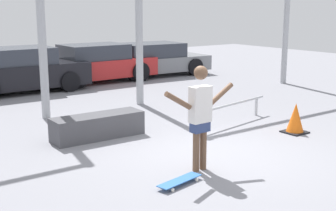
{
  "coord_description": "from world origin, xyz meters",
  "views": [
    {
      "loc": [
        -5.56,
        -6.11,
        2.7
      ],
      "look_at": [
        -0.29,
        1.05,
        0.79
      ],
      "focal_mm": 50.0,
      "sensor_mm": 36.0,
      "label": 1
    }
  ],
  "objects_px": {
    "parked_car_grey": "(153,60)",
    "skateboarder": "(200,112)",
    "parked_car_black": "(20,71)",
    "parked_car_red": "(97,64)",
    "traffic_cone": "(295,118)",
    "skateboard": "(180,181)",
    "grind_box": "(98,126)",
    "grind_rail": "(229,108)"
  },
  "relations": [
    {
      "from": "parked_car_grey",
      "to": "skateboarder",
      "type": "bearing_deg",
      "value": -116.33
    },
    {
      "from": "skateboarder",
      "to": "parked_car_black",
      "type": "xyz_separation_m",
      "value": [
        0.08,
        8.89,
        -0.32
      ]
    },
    {
      "from": "parked_car_red",
      "to": "traffic_cone",
      "type": "relative_size",
      "value": 6.18
    },
    {
      "from": "skateboard",
      "to": "traffic_cone",
      "type": "height_order",
      "value": "traffic_cone"
    },
    {
      "from": "skateboarder",
      "to": "grind_box",
      "type": "distance_m",
      "value": 2.88
    },
    {
      "from": "skateboarder",
      "to": "parked_car_grey",
      "type": "height_order",
      "value": "skateboarder"
    },
    {
      "from": "traffic_cone",
      "to": "skateboarder",
      "type": "bearing_deg",
      "value": -169.8
    },
    {
      "from": "traffic_cone",
      "to": "skateboard",
      "type": "bearing_deg",
      "value": -166.87
    },
    {
      "from": "grind_rail",
      "to": "parked_car_grey",
      "type": "height_order",
      "value": "parked_car_grey"
    },
    {
      "from": "parked_car_black",
      "to": "skateboarder",
      "type": "bearing_deg",
      "value": -89.56
    },
    {
      "from": "skateboarder",
      "to": "grind_rail",
      "type": "bearing_deg",
      "value": 36.41
    },
    {
      "from": "grind_rail",
      "to": "traffic_cone",
      "type": "bearing_deg",
      "value": -66.93
    },
    {
      "from": "skateboarder",
      "to": "grind_box",
      "type": "bearing_deg",
      "value": 97.67
    },
    {
      "from": "grind_rail",
      "to": "grind_box",
      "type": "bearing_deg",
      "value": 166.11
    },
    {
      "from": "grind_box",
      "to": "grind_rail",
      "type": "relative_size",
      "value": 0.69
    },
    {
      "from": "parked_car_black",
      "to": "parked_car_grey",
      "type": "bearing_deg",
      "value": 5.62
    },
    {
      "from": "parked_car_red",
      "to": "skateboarder",
      "type": "bearing_deg",
      "value": -108.14
    },
    {
      "from": "parked_car_grey",
      "to": "traffic_cone",
      "type": "distance_m",
      "value": 9.06
    },
    {
      "from": "grind_box",
      "to": "skateboard",
      "type": "bearing_deg",
      "value": -94.24
    },
    {
      "from": "skateboarder",
      "to": "parked_car_red",
      "type": "xyz_separation_m",
      "value": [
        2.99,
        9.23,
        -0.34
      ]
    },
    {
      "from": "skateboarder",
      "to": "parked_car_black",
      "type": "bearing_deg",
      "value": 87.98
    },
    {
      "from": "skateboard",
      "to": "traffic_cone",
      "type": "bearing_deg",
      "value": 1.84
    },
    {
      "from": "skateboarder",
      "to": "traffic_cone",
      "type": "xyz_separation_m",
      "value": [
        3.17,
        0.57,
        -0.68
      ]
    },
    {
      "from": "parked_car_black",
      "to": "traffic_cone",
      "type": "xyz_separation_m",
      "value": [
        3.09,
        -8.32,
        -0.36
      ]
    },
    {
      "from": "grind_box",
      "to": "grind_rail",
      "type": "distance_m",
      "value": 3.1
    },
    {
      "from": "parked_car_red",
      "to": "traffic_cone",
      "type": "height_order",
      "value": "parked_car_red"
    },
    {
      "from": "skateboarder",
      "to": "grind_rail",
      "type": "height_order",
      "value": "skateboarder"
    },
    {
      "from": "parked_car_black",
      "to": "traffic_cone",
      "type": "relative_size",
      "value": 6.28
    },
    {
      "from": "parked_car_black",
      "to": "grind_box",
      "type": "bearing_deg",
      "value": -93.9
    },
    {
      "from": "parked_car_black",
      "to": "parked_car_red",
      "type": "relative_size",
      "value": 1.02
    },
    {
      "from": "parked_car_grey",
      "to": "grind_box",
      "type": "bearing_deg",
      "value": -127.85
    },
    {
      "from": "parked_car_red",
      "to": "parked_car_grey",
      "type": "relative_size",
      "value": 0.92
    },
    {
      "from": "skateboard",
      "to": "traffic_cone",
      "type": "relative_size",
      "value": 1.32
    },
    {
      "from": "parked_car_grey",
      "to": "grind_rail",
      "type": "bearing_deg",
      "value": -107.61
    },
    {
      "from": "skateboarder",
      "to": "traffic_cone",
      "type": "relative_size",
      "value": 2.71
    },
    {
      "from": "skateboard",
      "to": "grind_rail",
      "type": "distance_m",
      "value": 3.99
    },
    {
      "from": "grind_box",
      "to": "parked_car_grey",
      "type": "bearing_deg",
      "value": 48.0
    },
    {
      "from": "skateboard",
      "to": "parked_car_grey",
      "type": "bearing_deg",
      "value": 46.17
    },
    {
      "from": "parked_car_black",
      "to": "traffic_cone",
      "type": "bearing_deg",
      "value": -68.66
    },
    {
      "from": "skateboard",
      "to": "parked_car_black",
      "type": "distance_m",
      "value": 9.26
    },
    {
      "from": "grind_box",
      "to": "parked_car_red",
      "type": "bearing_deg",
      "value": 62.14
    },
    {
      "from": "parked_car_black",
      "to": "parked_car_grey",
      "type": "distance_m",
      "value": 5.43
    }
  ]
}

